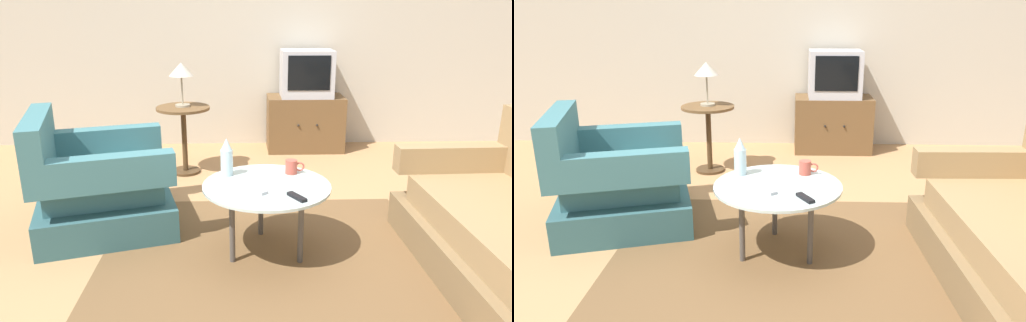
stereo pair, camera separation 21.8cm
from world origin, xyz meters
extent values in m
plane|color=#AD7F51|center=(0.00, 0.00, 0.00)|extent=(16.00, 16.00, 0.00)
cube|color=#BCB29E|center=(0.00, 2.59, 1.35)|extent=(9.00, 0.12, 2.70)
cube|color=brown|center=(-0.08, -0.10, 0.00)|extent=(2.14, 1.73, 0.00)
cube|color=#325C60|center=(-1.23, 0.34, 0.12)|extent=(1.14, 1.13, 0.24)
cube|color=#3D7075|center=(-1.23, 0.34, 0.33)|extent=(0.93, 0.82, 0.18)
cube|color=#3D7075|center=(-1.61, 0.23, 0.64)|extent=(0.39, 0.91, 0.44)
cube|color=#3D7075|center=(-1.13, -0.03, 0.53)|extent=(0.93, 0.39, 0.23)
cube|color=#3D7075|center=(-1.34, 0.71, 0.53)|extent=(0.93, 0.39, 0.23)
cube|color=#93754C|center=(1.32, 0.28, 0.51)|extent=(0.91, 0.16, 0.19)
cylinder|color=#B2C6C1|center=(-0.08, -0.10, 0.46)|extent=(0.82, 0.82, 0.02)
cylinder|color=#4C4742|center=(-0.10, 0.15, 0.23)|extent=(0.04, 0.04, 0.46)
cylinder|color=#4C4742|center=(-0.30, -0.22, 0.23)|extent=(0.04, 0.04, 0.46)
cylinder|color=#4C4742|center=(0.13, -0.24, 0.23)|extent=(0.04, 0.04, 0.46)
cylinder|color=brown|center=(-0.78, 1.51, 0.64)|extent=(0.50, 0.50, 0.02)
cylinder|color=#47311C|center=(-0.78, 1.51, 0.31)|extent=(0.05, 0.05, 0.63)
cylinder|color=#47311C|center=(-0.78, 1.51, 0.01)|extent=(0.28, 0.28, 0.02)
cube|color=brown|center=(0.48, 2.27, 0.30)|extent=(0.84, 0.45, 0.61)
sphere|color=black|center=(0.38, 2.03, 0.33)|extent=(0.02, 0.02, 0.02)
sphere|color=black|center=(0.58, 2.03, 0.33)|extent=(0.02, 0.02, 0.02)
cube|color=#B7B7BC|center=(0.48, 2.26, 0.86)|extent=(0.56, 0.40, 0.50)
cube|color=black|center=(0.48, 2.05, 0.89)|extent=(0.45, 0.01, 0.36)
cylinder|color=#9E937A|center=(-0.78, 1.53, 0.66)|extent=(0.14, 0.14, 0.02)
cylinder|color=#9E937A|center=(-0.78, 1.53, 0.80)|extent=(0.02, 0.02, 0.27)
cone|color=beige|center=(-0.78, 1.53, 1.00)|extent=(0.23, 0.23, 0.12)
cylinder|color=silver|center=(-0.34, 0.09, 0.56)|extent=(0.08, 0.08, 0.18)
cone|color=silver|center=(-0.34, 0.09, 0.69)|extent=(0.07, 0.07, 0.08)
cylinder|color=#B74C3D|center=(0.10, 0.11, 0.52)|extent=(0.08, 0.08, 0.09)
torus|color=#B74C3D|center=(0.16, 0.11, 0.52)|extent=(0.06, 0.01, 0.06)
cube|color=black|center=(0.09, -0.33, 0.48)|extent=(0.11, 0.15, 0.02)
cube|color=#B2B2B7|center=(-0.14, -0.22, 0.48)|extent=(0.13, 0.15, 0.02)
camera|label=1|loc=(-0.24, -2.92, 1.55)|focal=33.47mm
camera|label=2|loc=(-0.02, -2.92, 1.55)|focal=33.47mm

